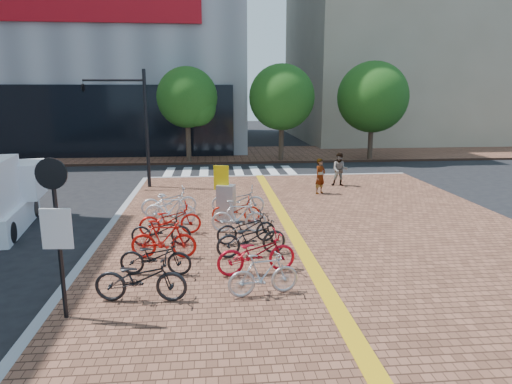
{
  "coord_description": "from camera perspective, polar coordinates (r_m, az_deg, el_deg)",
  "views": [
    {
      "loc": [
        -0.53,
        -11.94,
        4.58
      ],
      "look_at": [
        0.91,
        2.78,
        1.3
      ],
      "focal_mm": 32.0,
      "sensor_mm": 36.0,
      "label": 1
    }
  ],
  "objects": [
    {
      "name": "kerb_north",
      "position": [
        24.61,
        2.76,
        1.95
      ],
      "size": [
        14.0,
        0.25,
        0.15
      ],
      "primitive_type": "cube",
      "color": "gray",
      "rests_on": "ground"
    },
    {
      "name": "bike_13",
      "position": [
        16.8,
        -2.27,
        -0.99
      ],
      "size": [
        2.01,
        0.89,
        1.03
      ],
      "primitive_type": "imported",
      "rotation": [
        0.0,
        0.0,
        1.46
      ],
      "color": "#B1B1B6",
      "rests_on": "sidewalk"
    },
    {
      "name": "bike_10",
      "position": [
        13.55,
        -1.22,
        -4.47
      ],
      "size": [
        1.9,
        0.98,
        0.95
      ],
      "primitive_type": "imported",
      "rotation": [
        0.0,
        0.0,
        1.77
      ],
      "color": "black",
      "rests_on": "sidewalk"
    },
    {
      "name": "bike_8",
      "position": [
        11.35,
        0.05,
        -7.62
      ],
      "size": [
        2.1,
        1.06,
        1.05
      ],
      "primitive_type": "imported",
      "rotation": [
        0.0,
        0.0,
        1.76
      ],
      "color": "#A90C1B",
      "rests_on": "sidewalk"
    },
    {
      "name": "pedestrian_a",
      "position": [
        20.19,
        8.03,
        1.96
      ],
      "size": [
        0.68,
        0.64,
        1.56
      ],
      "primitive_type": "imported",
      "rotation": [
        0.0,
        0.0,
        0.64
      ],
      "color": "gray",
      "rests_on": "sidewalk"
    },
    {
      "name": "bike_11",
      "position": [
        14.54,
        -2.17,
        -3.08
      ],
      "size": [
        1.8,
        0.69,
        1.05
      ],
      "primitive_type": "imported",
      "rotation": [
        0.0,
        0.0,
        1.46
      ],
      "color": "silver",
      "rests_on": "sidewalk"
    },
    {
      "name": "tactile_strip",
      "position": [
        8.61,
        13.06,
        -18.79
      ],
      "size": [
        0.4,
        34.0,
        0.01
      ],
      "primitive_type": "cube",
      "color": "gold",
      "rests_on": "sidewalk"
    },
    {
      "name": "bike_12",
      "position": [
        15.7,
        -2.52,
        -2.25
      ],
      "size": [
        1.68,
        0.65,
        0.87
      ],
      "primitive_type": "imported",
      "rotation": [
        0.0,
        0.0,
        1.53
      ],
      "color": "#B51B0C",
      "rests_on": "sidewalk"
    },
    {
      "name": "building_beige",
      "position": [
        47.89,
        18.05,
        17.22
      ],
      "size": [
        20.0,
        18.0,
        18.0
      ],
      "primitive_type": "cube",
      "color": "gray",
      "rests_on": "ground"
    },
    {
      "name": "yellow_sign",
      "position": [
        15.67,
        -4.42,
        1.15
      ],
      "size": [
        0.52,
        0.22,
        1.96
      ],
      "color": "#B7B7BC",
      "rests_on": "sidewalk"
    },
    {
      "name": "sidewalk",
      "position": [
        8.99,
        19.41,
        -18.34
      ],
      "size": [
        14.0,
        34.0,
        0.15
      ],
      "primitive_type": "cube",
      "color": "brown",
      "rests_on": "ground"
    },
    {
      "name": "bike_4",
      "position": [
        14.54,
        -10.67,
        -3.37
      ],
      "size": [
        2.01,
        0.99,
        1.01
      ],
      "primitive_type": "imported",
      "rotation": [
        0.0,
        0.0,
        1.74
      ],
      "color": "red",
      "rests_on": "sidewalk"
    },
    {
      "name": "bike_1",
      "position": [
        11.54,
        -12.46,
        -7.88
      ],
      "size": [
        1.85,
        0.87,
        0.94
      ],
      "primitive_type": "imported",
      "rotation": [
        0.0,
        0.0,
        1.43
      ],
      "color": "black",
      "rests_on": "sidewalk"
    },
    {
      "name": "bike_3",
      "position": [
        13.67,
        -11.79,
        -4.67
      ],
      "size": [
        1.76,
        0.66,
        0.91
      ],
      "primitive_type": "imported",
      "rotation": [
        0.0,
        0.0,
        1.54
      ],
      "color": "black",
      "rests_on": "sidewalk"
    },
    {
      "name": "ground",
      "position": [
        12.79,
        -2.88,
        -8.49
      ],
      "size": [
        120.0,
        120.0,
        0.0
      ],
      "primitive_type": "plane",
      "color": "black",
      "rests_on": "ground"
    },
    {
      "name": "bike_9",
      "position": [
        12.52,
        -0.59,
        -5.7
      ],
      "size": [
        2.07,
        1.07,
        1.03
      ],
      "primitive_type": "imported",
      "rotation": [
        0.0,
        0.0,
        1.78
      ],
      "color": "black",
      "rests_on": "sidewalk"
    },
    {
      "name": "bike_2",
      "position": [
        12.58,
        -11.48,
        -5.8
      ],
      "size": [
        1.81,
        0.64,
        1.06
      ],
      "primitive_type": "imported",
      "rotation": [
        0.0,
        0.0,
        1.49
      ],
      "color": "red",
      "rests_on": "sidewalk"
    },
    {
      "name": "notice_sign",
      "position": [
        9.47,
        -23.71,
        -3.2
      ],
      "size": [
        0.6,
        0.15,
        3.23
      ],
      "color": "black",
      "rests_on": "sidewalk"
    },
    {
      "name": "bike_0",
      "position": [
        10.22,
        -14.2,
        -10.4
      ],
      "size": [
        2.04,
        0.89,
        1.04
      ],
      "primitive_type": "imported",
      "rotation": [
        0.0,
        0.0,
        1.47
      ],
      "color": "black",
      "rests_on": "sidewalk"
    },
    {
      "name": "pedestrian_b",
      "position": [
        22.03,
        10.44,
        2.78
      ],
      "size": [
        0.89,
        0.78,
        1.57
      ],
      "primitive_type": "imported",
      "rotation": [
        0.0,
        0.0,
        -0.27
      ],
      "color": "#454D58",
      "rests_on": "sidewalk"
    },
    {
      "name": "bike_7",
      "position": [
        10.19,
        0.93,
        -10.26
      ],
      "size": [
        1.67,
        0.75,
        0.97
      ],
      "primitive_type": "imported",
      "rotation": [
        0.0,
        0.0,
        1.76
      ],
      "color": "#A7A7AC",
      "rests_on": "sidewalk"
    },
    {
      "name": "street_trees",
      "position": [
        29.92,
        5.26,
        11.53
      ],
      "size": [
        16.2,
        4.6,
        6.35
      ],
      "color": "#38281E",
      "rests_on": "far_sidewalk"
    },
    {
      "name": "kerb_west",
      "position": [
        8.97,
        -29.22,
        -19.38
      ],
      "size": [
        0.25,
        34.0,
        0.15
      ],
      "primitive_type": "cube",
      "color": "gray",
      "rests_on": "ground"
    },
    {
      "name": "bike_5",
      "position": [
        15.68,
        -10.66,
        -2.12
      ],
      "size": [
        1.82,
        0.77,
        1.06
      ],
      "primitive_type": "imported",
      "rotation": [
        0.0,
        0.0,
        1.41
      ],
      "color": "white",
      "rests_on": "sidewalk"
    },
    {
      "name": "crosswalk",
      "position": [
        26.36,
        -3.26,
        2.49
      ],
      "size": [
        7.5,
        4.0,
        0.01
      ],
      "color": "silver",
      "rests_on": "ground"
    },
    {
      "name": "far_sidewalk",
      "position": [
        33.25,
        -4.63,
        4.68
      ],
      "size": [
        70.0,
        8.0,
        0.15
      ],
      "primitive_type": "cube",
      "color": "brown",
      "rests_on": "ground"
    },
    {
      "name": "traffic_light_pole",
      "position": [
        21.97,
        -16.92,
        10.15
      ],
      "size": [
        2.9,
        1.12,
        5.41
      ],
      "color": "black",
      "rests_on": "sidewalk"
    },
    {
      "name": "utility_box",
      "position": [
        15.77,
        -3.75,
        -1.42
      ],
      "size": [
        0.69,
        0.59,
        1.29
      ],
      "primitive_type": "cube",
      "rotation": [
        0.0,
        0.0,
        -0.32
      ],
      "color": "#A6A6AB",
      "rests_on": "sidewalk"
    },
    {
      "name": "bike_6",
      "position": [
        16.8,
        -10.82,
        -1.17
      ],
      "size": [
        2.09,
        1.07,
        1.04
      ],
      "primitive_type": "imported",
      "rotation": [
        0.0,
        0.0,
        1.77
      ],
      "color": "silver",
      "rests_on": "sidewalk"
    }
  ]
}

